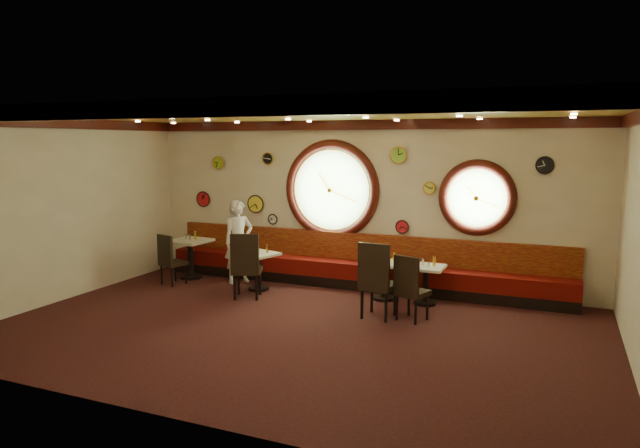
# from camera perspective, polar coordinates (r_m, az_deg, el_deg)

# --- Properties ---
(floor) EXTENTS (9.00, 6.00, 0.00)m
(floor) POSITION_cam_1_polar(r_m,az_deg,el_deg) (8.72, -2.50, -10.48)
(floor) COLOR black
(floor) RESTS_ON ground
(ceiling) EXTENTS (9.00, 6.00, 0.02)m
(ceiling) POSITION_cam_1_polar(r_m,az_deg,el_deg) (8.27, -2.65, 11.02)
(ceiling) COLOR gold
(ceiling) RESTS_ON wall_back
(wall_back) EXTENTS (9.00, 0.02, 3.20)m
(wall_back) POSITION_cam_1_polar(r_m,az_deg,el_deg) (11.11, 4.07, 2.04)
(wall_back) COLOR beige
(wall_back) RESTS_ON floor
(wall_front) EXTENTS (9.00, 0.02, 3.20)m
(wall_front) POSITION_cam_1_polar(r_m,az_deg,el_deg) (5.82, -15.36, -3.97)
(wall_front) COLOR beige
(wall_front) RESTS_ON floor
(wall_left) EXTENTS (0.02, 6.00, 3.20)m
(wall_left) POSITION_cam_1_polar(r_m,az_deg,el_deg) (11.04, -24.20, 1.29)
(wall_left) COLOR beige
(wall_left) RESTS_ON floor
(molding_back) EXTENTS (9.00, 0.10, 0.18)m
(molding_back) POSITION_cam_1_polar(r_m,az_deg,el_deg) (11.00, 4.07, 9.86)
(molding_back) COLOR #390F0A
(molding_back) RESTS_ON wall_back
(molding_front) EXTENTS (9.00, 0.10, 0.18)m
(molding_front) POSITION_cam_1_polar(r_m,az_deg,el_deg) (5.74, -15.63, 11.02)
(molding_front) COLOR #390F0A
(molding_front) RESTS_ON wall_back
(molding_left) EXTENTS (0.10, 6.00, 0.18)m
(molding_left) POSITION_cam_1_polar(r_m,az_deg,el_deg) (10.94, -24.49, 9.15)
(molding_left) COLOR #390F0A
(molding_left) RESTS_ON wall_back
(banquette_base) EXTENTS (8.00, 0.55, 0.20)m
(banquette_base) POSITION_cam_1_polar(r_m,az_deg,el_deg) (11.11, 3.53, -5.82)
(banquette_base) COLOR black
(banquette_base) RESTS_ON floor
(banquette_seat) EXTENTS (8.00, 0.55, 0.30)m
(banquette_seat) POSITION_cam_1_polar(r_m,az_deg,el_deg) (11.05, 3.54, -4.56)
(banquette_seat) COLOR #570907
(banquette_seat) RESTS_ON banquette_base
(banquette_back) EXTENTS (8.00, 0.10, 0.55)m
(banquette_back) POSITION_cam_1_polar(r_m,az_deg,el_deg) (11.18, 3.93, -2.33)
(banquette_back) COLOR #62070A
(banquette_back) RESTS_ON wall_back
(porthole_left_glass) EXTENTS (1.66, 0.02, 1.66)m
(porthole_left_glass) POSITION_cam_1_polar(r_m,az_deg,el_deg) (11.28, 1.19, 3.43)
(porthole_left_glass) COLOR #A3D17D
(porthole_left_glass) RESTS_ON wall_back
(porthole_left_frame) EXTENTS (1.98, 0.18, 1.98)m
(porthole_left_frame) POSITION_cam_1_polar(r_m,az_deg,el_deg) (11.27, 1.16, 3.43)
(porthole_left_frame) COLOR #390F0A
(porthole_left_frame) RESTS_ON wall_back
(porthole_left_ring) EXTENTS (1.61, 0.03, 1.61)m
(porthole_left_ring) POSITION_cam_1_polar(r_m,az_deg,el_deg) (11.24, 1.10, 3.42)
(porthole_left_ring) COLOR gold
(porthole_left_ring) RESTS_ON wall_back
(porthole_right_glass) EXTENTS (1.10, 0.02, 1.10)m
(porthole_right_glass) POSITION_cam_1_polar(r_m,az_deg,el_deg) (10.59, 15.43, 2.54)
(porthole_right_glass) COLOR #A3D17D
(porthole_right_glass) RESTS_ON wall_back
(porthole_right_frame) EXTENTS (1.38, 0.18, 1.38)m
(porthole_right_frame) POSITION_cam_1_polar(r_m,az_deg,el_deg) (10.57, 15.42, 2.54)
(porthole_right_frame) COLOR #390F0A
(porthole_right_frame) RESTS_ON wall_back
(porthole_right_ring) EXTENTS (1.09, 0.03, 1.09)m
(porthole_right_ring) POSITION_cam_1_polar(r_m,az_deg,el_deg) (10.54, 15.40, 2.52)
(porthole_right_ring) COLOR gold
(porthole_right_ring) RESTS_ON wall_back
(wall_clock_0) EXTENTS (0.24, 0.03, 0.24)m
(wall_clock_0) POSITION_cam_1_polar(r_m,az_deg,el_deg) (10.88, 8.23, -0.28)
(wall_clock_0) COLOR red
(wall_clock_0) RESTS_ON wall_back
(wall_clock_1) EXTENTS (0.20, 0.03, 0.20)m
(wall_clock_1) POSITION_cam_1_polar(r_m,az_deg,el_deg) (11.86, -4.73, 0.49)
(wall_clock_1) COLOR white
(wall_clock_1) RESTS_ON wall_back
(wall_clock_2) EXTENTS (0.24, 0.03, 0.24)m
(wall_clock_2) POSITION_cam_1_polar(r_m,az_deg,el_deg) (11.81, -5.23, 6.53)
(wall_clock_2) COLOR black
(wall_clock_2) RESTS_ON wall_back
(wall_clock_3) EXTENTS (0.36, 0.03, 0.36)m
(wall_clock_3) POSITION_cam_1_polar(r_m,az_deg,el_deg) (12.02, -6.44, 2.00)
(wall_clock_3) COLOR yellow
(wall_clock_3) RESTS_ON wall_back
(wall_clock_4) EXTENTS (0.30, 0.03, 0.30)m
(wall_clock_4) POSITION_cam_1_polar(r_m,az_deg,el_deg) (10.79, 7.86, 6.86)
(wall_clock_4) COLOR #8BCF40
(wall_clock_4) RESTS_ON wall_back
(wall_clock_5) EXTENTS (0.26, 0.03, 0.26)m
(wall_clock_5) POSITION_cam_1_polar(r_m,az_deg,el_deg) (12.42, -10.15, 6.06)
(wall_clock_5) COLOR #90B524
(wall_clock_5) RESTS_ON wall_back
(wall_clock_6) EXTENTS (0.22, 0.03, 0.22)m
(wall_clock_6) POSITION_cam_1_polar(r_m,az_deg,el_deg) (10.68, 10.91, 3.55)
(wall_clock_6) COLOR #E4E34C
(wall_clock_6) RESTS_ON wall_back
(wall_clock_7) EXTENTS (0.32, 0.03, 0.32)m
(wall_clock_7) POSITION_cam_1_polar(r_m,az_deg,el_deg) (12.69, -11.58, 2.45)
(wall_clock_7) COLOR red
(wall_clock_7) RESTS_ON wall_back
(wall_clock_8) EXTENTS (0.28, 0.03, 0.28)m
(wall_clock_8) POSITION_cam_1_polar(r_m,az_deg,el_deg) (10.43, 21.56, 5.49)
(wall_clock_8) COLOR black
(wall_clock_8) RESTS_ON wall_back
(table_a) EXTENTS (0.80, 0.80, 0.81)m
(table_a) POSITION_cam_1_polar(r_m,az_deg,el_deg) (12.03, -12.84, -2.93)
(table_a) COLOR black
(table_a) RESTS_ON floor
(table_b) EXTENTS (0.81, 0.81, 0.71)m
(table_b) POSITION_cam_1_polar(r_m,az_deg,el_deg) (10.89, -6.20, -4.26)
(table_b) COLOR black
(table_b) RESTS_ON floor
(table_c) EXTENTS (0.68, 0.68, 0.69)m
(table_c) POSITION_cam_1_polar(r_m,az_deg,el_deg) (10.23, 6.44, -5.17)
(table_c) COLOR black
(table_c) RESTS_ON floor
(table_d) EXTENTS (0.62, 0.62, 0.68)m
(table_d) POSITION_cam_1_polar(r_m,az_deg,el_deg) (10.04, 10.51, -5.54)
(table_d) COLOR black
(table_d) RESTS_ON floor
(chair_a) EXTENTS (0.52, 0.52, 0.62)m
(chair_a) POSITION_cam_1_polar(r_m,az_deg,el_deg) (11.54, -14.85, -3.14)
(chair_a) COLOR black
(chair_a) RESTS_ON floor
(chair_b) EXTENTS (0.64, 0.64, 0.74)m
(chair_b) POSITION_cam_1_polar(r_m,az_deg,el_deg) (10.23, -7.42, -3.75)
(chair_b) COLOR black
(chair_b) RESTS_ON floor
(chair_c) EXTENTS (0.56, 0.56, 0.77)m
(chair_c) POSITION_cam_1_polar(r_m,az_deg,el_deg) (9.05, 5.65, -5.16)
(chair_c) COLOR black
(chair_c) RESTS_ON floor
(chair_d) EXTENTS (0.56, 0.56, 0.65)m
(chair_d) POSITION_cam_1_polar(r_m,az_deg,el_deg) (9.03, 8.93, -5.94)
(chair_d) COLOR black
(chair_d) RESTS_ON floor
(condiment_a_salt) EXTENTS (0.04, 0.04, 0.11)m
(condiment_a_salt) POSITION_cam_1_polar(r_m,az_deg,el_deg) (12.08, -13.26, -1.19)
(condiment_a_salt) COLOR silver
(condiment_a_salt) RESTS_ON table_a
(condiment_b_salt) EXTENTS (0.04, 0.04, 0.11)m
(condiment_b_salt) POSITION_cam_1_polar(r_m,az_deg,el_deg) (10.97, -6.56, -2.47)
(condiment_b_salt) COLOR silver
(condiment_b_salt) RESTS_ON table_b
(condiment_c_salt) EXTENTS (0.04, 0.04, 0.11)m
(condiment_c_salt) POSITION_cam_1_polar(r_m,az_deg,el_deg) (10.27, 6.26, -3.36)
(condiment_c_salt) COLOR silver
(condiment_c_salt) RESTS_ON table_c
(condiment_d_salt) EXTENTS (0.04, 0.04, 0.11)m
(condiment_d_salt) POSITION_cam_1_polar(r_m,az_deg,el_deg) (10.05, 10.26, -3.74)
(condiment_d_salt) COLOR silver
(condiment_d_salt) RESTS_ON table_d
(condiment_a_pepper) EXTENTS (0.04, 0.04, 0.11)m
(condiment_a_pepper) POSITION_cam_1_polar(r_m,az_deg,el_deg) (11.96, -12.91, -1.28)
(condiment_a_pepper) COLOR #BABABE
(condiment_a_pepper) RESTS_ON table_a
(condiment_b_pepper) EXTENTS (0.04, 0.04, 0.11)m
(condiment_b_pepper) POSITION_cam_1_polar(r_m,az_deg,el_deg) (10.78, -6.17, -2.67)
(condiment_b_pepper) COLOR #B9B9BE
(condiment_b_pepper) RESTS_ON table_b
(condiment_c_pepper) EXTENTS (0.04, 0.04, 0.10)m
(condiment_c_pepper) POSITION_cam_1_polar(r_m,az_deg,el_deg) (10.17, 6.44, -3.48)
(condiment_c_pepper) COLOR silver
(condiment_c_pepper) RESTS_ON table_c
(condiment_d_pepper) EXTENTS (0.03, 0.03, 0.09)m
(condiment_d_pepper) POSITION_cam_1_polar(r_m,az_deg,el_deg) (9.90, 10.84, -3.99)
(condiment_d_pepper) COLOR #BCBDC1
(condiment_d_pepper) RESTS_ON table_d
(condiment_a_bottle) EXTENTS (0.05, 0.05, 0.17)m
(condiment_a_bottle) POSITION_cam_1_polar(r_m,az_deg,el_deg) (11.95, -12.35, -1.12)
(condiment_a_bottle) COLOR yellow
(condiment_a_bottle) RESTS_ON table_a
(condiment_b_bottle) EXTENTS (0.05, 0.05, 0.16)m
(condiment_b_bottle) POSITION_cam_1_polar(r_m,az_deg,el_deg) (10.84, -5.30, -2.45)
(condiment_b_bottle) COLOR #C38A2D
(condiment_b_bottle) RESTS_ON table_b
(condiment_c_bottle) EXTENTS (0.05, 0.05, 0.15)m
(condiment_c_bottle) POSITION_cam_1_polar(r_m,az_deg,el_deg) (10.24, 7.42, -3.27)
(condiment_c_bottle) COLOR yellow
(condiment_c_bottle) RESTS_ON table_c
(condiment_d_bottle) EXTENTS (0.05, 0.05, 0.17)m
(condiment_d_bottle) POSITION_cam_1_polar(r_m,az_deg,el_deg) (9.99, 11.36, -3.66)
(condiment_d_bottle) COLOR gold
(condiment_d_bottle) RESTS_ON table_d
(waiter) EXTENTS (0.68, 0.72, 1.65)m
(waiter) POSITION_cam_1_polar(r_m,az_deg,el_deg) (11.43, -8.13, -1.76)
(waiter) COLOR silver
(waiter) RESTS_ON floor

